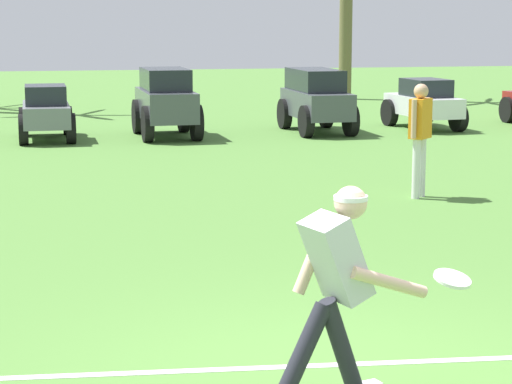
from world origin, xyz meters
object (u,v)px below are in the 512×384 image
(frisbee_in_flight, at_px, (452,279))
(teammate_near_sideline, at_px, (420,129))
(frisbee_thrower, at_px, (335,285))
(parked_car_slot_e, at_px, (316,98))
(parked_car_slot_d, at_px, (166,101))
(parked_car_slot_c, at_px, (46,112))
(parked_car_slot_f, at_px, (424,103))

(frisbee_in_flight, relative_size, teammate_near_sideline, 0.22)
(frisbee_thrower, height_order, parked_car_slot_e, frisbee_thrower)
(frisbee_in_flight, distance_m, parked_car_slot_d, 14.51)
(frisbee_thrower, distance_m, parked_car_slot_d, 14.54)
(teammate_near_sideline, distance_m, parked_car_slot_e, 7.87)
(frisbee_thrower, xyz_separation_m, parked_car_slot_d, (0.57, 14.53, -0.06))
(teammate_near_sideline, distance_m, parked_car_slot_c, 9.13)
(frisbee_thrower, height_order, frisbee_in_flight, frisbee_thrower)
(parked_car_slot_c, bearing_deg, frisbee_thrower, -82.78)
(parked_car_slot_e, bearing_deg, parked_car_slot_d, -176.18)
(teammate_near_sideline, height_order, parked_car_slot_d, teammate_near_sideline)
(frisbee_in_flight, xyz_separation_m, teammate_near_sideline, (2.38, 6.88, 0.15))
(frisbee_thrower, height_order, parked_car_slot_d, frisbee_thrower)
(parked_car_slot_d, xyz_separation_m, parked_car_slot_f, (5.73, 0.37, -0.18))
(frisbee_thrower, height_order, parked_car_slot_f, frisbee_thrower)
(frisbee_thrower, relative_size, parked_car_slot_d, 0.59)
(frisbee_in_flight, distance_m, parked_car_slot_f, 15.86)
(parked_car_slot_d, height_order, parked_car_slot_f, parked_car_slot_d)
(frisbee_thrower, xyz_separation_m, parked_car_slot_e, (3.81, 14.75, -0.08))
(parked_car_slot_d, bearing_deg, parked_car_slot_f, 3.66)
(frisbee_thrower, bearing_deg, frisbee_in_flight, 1.95)
(frisbee_thrower, xyz_separation_m, parked_car_slot_c, (-1.84, 14.53, -0.23))
(teammate_near_sideline, bearing_deg, frisbee_thrower, -114.70)
(parked_car_slot_c, xyz_separation_m, parked_car_slot_d, (2.41, 0.00, 0.18))
(parked_car_slot_d, bearing_deg, frisbee_thrower, -92.25)
(frisbee_in_flight, xyz_separation_m, parked_car_slot_f, (5.51, 14.87, -0.22))
(parked_car_slot_e, relative_size, parked_car_slot_f, 1.07)
(parked_car_slot_e, xyz_separation_m, parked_car_slot_f, (2.49, 0.15, -0.16))
(parked_car_slot_c, relative_size, parked_car_slot_d, 0.93)
(frisbee_in_flight, bearing_deg, teammate_near_sideline, 70.91)
(parked_car_slot_e, distance_m, parked_car_slot_f, 2.50)
(frisbee_thrower, relative_size, parked_car_slot_e, 0.58)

